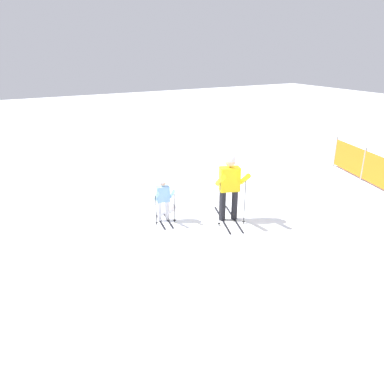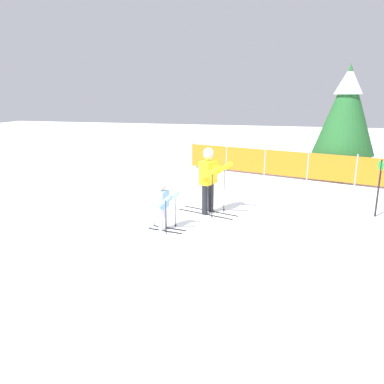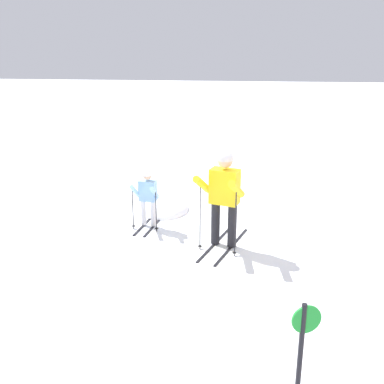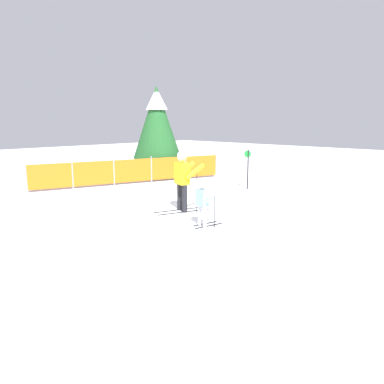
{
  "view_description": "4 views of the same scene",
  "coord_description": "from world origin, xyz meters",
  "views": [
    {
      "loc": [
        7.66,
        -5.41,
        4.41
      ],
      "look_at": [
        0.01,
        -1.23,
        1.01
      ],
      "focal_mm": 35.0,
      "sensor_mm": 36.0,
      "label": 1
    },
    {
      "loc": [
        2.07,
        -9.99,
        3.27
      ],
      "look_at": [
        -0.32,
        -0.6,
        0.71
      ],
      "focal_mm": 35.0,
      "sensor_mm": 36.0,
      "label": 2
    },
    {
      "loc": [
        8.3,
        0.07,
        3.88
      ],
      "look_at": [
        -0.24,
        -0.73,
        0.96
      ],
      "focal_mm": 45.0,
      "sensor_mm": 36.0,
      "label": 3
    },
    {
      "loc": [
        -7.79,
        -8.11,
        2.74
      ],
      "look_at": [
        -0.49,
        -1.02,
        0.79
      ],
      "focal_mm": 35.0,
      "sensor_mm": 36.0,
      "label": 4
    }
  ],
  "objects": [
    {
      "name": "conifer_far",
      "position": [
        4.24,
        5.95,
        2.71
      ],
      "size": [
        2.36,
        2.36,
        4.39
      ],
      "color": "#4C3823",
      "rests_on": "ground_plane"
    },
    {
      "name": "snow_mound",
      "position": [
        -1.75,
        -1.51,
        0.0
      ],
      "size": [
        1.33,
        1.13,
        0.53
      ],
      "primitive_type": "ellipsoid",
      "color": "white",
      "rests_on": "ground_plane"
    },
    {
      "name": "skier_child",
      "position": [
        -0.76,
        -1.68,
        0.72
      ],
      "size": [
        1.17,
        0.57,
        1.22
      ],
      "rotation": [
        0.0,
        0.0,
        -0.18
      ],
      "color": "black",
      "rests_on": "ground_plane"
    },
    {
      "name": "safety_fence",
      "position": [
        2.08,
        5.07,
        0.59
      ],
      "size": [
        8.35,
        2.5,
        1.17
      ],
      "rotation": [
        0.0,
        0.0,
        -0.29
      ],
      "color": "gray",
      "rests_on": "ground_plane"
    },
    {
      "name": "trail_marker",
      "position": [
        4.54,
        0.72,
        0.97
      ],
      "size": [
        0.1,
        0.27,
        1.58
      ],
      "color": "black",
      "rests_on": "ground_plane"
    },
    {
      "name": "skier_adult",
      "position": [
        0.05,
        -0.12,
        1.11
      ],
      "size": [
        1.78,
        1.02,
        1.85
      ],
      "rotation": [
        0.0,
        0.0,
        -0.33
      ],
      "color": "black",
      "rests_on": "ground_plane"
    },
    {
      "name": "ground_plane",
      "position": [
        0.0,
        0.0,
        0.0
      ],
      "size": [
        60.0,
        60.0,
        0.0
      ],
      "primitive_type": "plane",
      "color": "white"
    }
  ]
}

